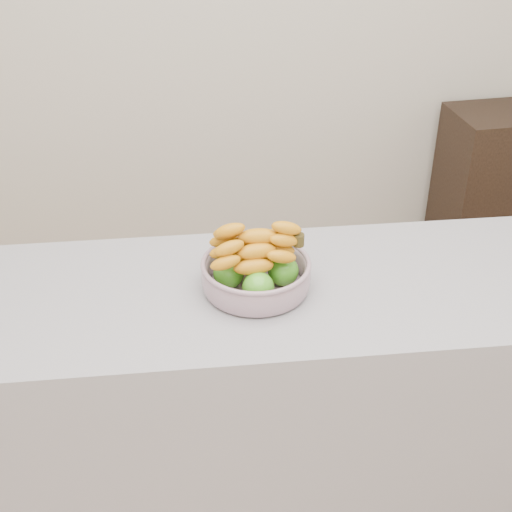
{
  "coord_description": "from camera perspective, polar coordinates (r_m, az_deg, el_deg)",
  "views": [
    {
      "loc": [
        -0.28,
        -1.15,
        1.96
      ],
      "look_at": [
        -0.1,
        0.38,
        1.0
      ],
      "focal_mm": 50.0,
      "sensor_mm": 36.0,
      "label": 1
    }
  ],
  "objects": [
    {
      "name": "cabinet",
      "position": [
        3.62,
        18.14,
        4.89
      ],
      "size": [
        0.48,
        0.4,
        0.81
      ],
      "primitive_type": "cube",
      "rotation": [
        0.0,
        0.0,
        0.08
      ],
      "color": "black",
      "rests_on": "ground"
    },
    {
      "name": "fruit_bowl",
      "position": [
        1.84,
        -0.01,
        -1.17
      ],
      "size": [
        0.28,
        0.28,
        0.18
      ],
      "rotation": [
        0.0,
        0.0,
        -0.03
      ],
      "color": "#A9BCCB",
      "rests_on": "counter"
    },
    {
      "name": "counter",
      "position": [
        2.17,
        2.81,
        -12.27
      ],
      "size": [
        2.0,
        0.6,
        0.9
      ],
      "primitive_type": "cube",
      "color": "gray",
      "rests_on": "ground"
    }
  ]
}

